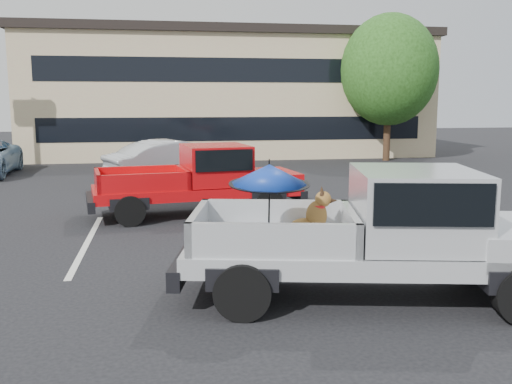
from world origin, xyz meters
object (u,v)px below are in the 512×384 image
tree_back (288,73)px  silver_sedan (179,164)px  silver_pickup (397,227)px  tree_right (389,70)px  red_pickup (210,177)px

tree_back → silver_sedan: (-6.95, -14.82, -3.64)m
silver_pickup → silver_sedan: (-2.77, 11.25, -0.27)m
tree_right → silver_sedan: (-9.95, -6.82, -3.43)m
silver_pickup → red_pickup: size_ratio=1.09×
tree_back → silver_sedan: size_ratio=1.51×
tree_back → silver_pickup: tree_back is taller
tree_back → red_pickup: 20.74m
silver_pickup → silver_sedan: 11.59m
tree_back → red_pickup: (-6.30, -19.45, -3.46)m
tree_back → silver_sedan: tree_back is taller
tree_right → red_pickup: (-9.30, -11.45, -3.26)m
tree_back → red_pickup: size_ratio=1.30×
tree_right → silver_pickup: bearing=-111.7°
red_pickup → silver_sedan: 4.67m
silver_sedan → tree_back: bearing=-48.6°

